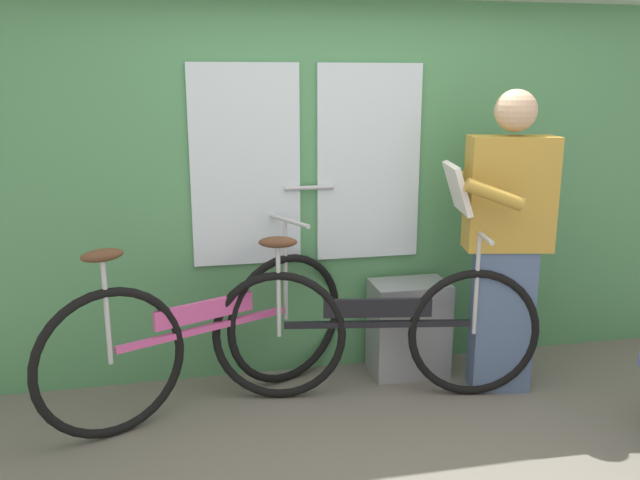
{
  "coord_description": "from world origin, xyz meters",
  "views": [
    {
      "loc": [
        -0.89,
        -2.37,
        1.68
      ],
      "look_at": [
        -0.21,
        0.82,
        0.88
      ],
      "focal_mm": 36.68,
      "sensor_mm": 36.0,
      "label": 1
    }
  ],
  "objects_px": {
    "bicycle_leaning_behind": "(205,336)",
    "passenger_reading_newspaper": "(505,237)",
    "trash_bin_by_wall": "(408,328)",
    "bicycle_near_door": "(376,330)"
  },
  "relations": [
    {
      "from": "bicycle_leaning_behind",
      "to": "passenger_reading_newspaper",
      "type": "relative_size",
      "value": 0.98
    },
    {
      "from": "trash_bin_by_wall",
      "to": "bicycle_leaning_behind",
      "type": "bearing_deg",
      "value": -171.67
    },
    {
      "from": "passenger_reading_newspaper",
      "to": "bicycle_leaning_behind",
      "type": "bearing_deg",
      "value": 7.62
    },
    {
      "from": "bicycle_near_door",
      "to": "bicycle_leaning_behind",
      "type": "height_order",
      "value": "bicycle_leaning_behind"
    },
    {
      "from": "bicycle_near_door",
      "to": "passenger_reading_newspaper",
      "type": "bearing_deg",
      "value": 7.35
    },
    {
      "from": "bicycle_leaning_behind",
      "to": "passenger_reading_newspaper",
      "type": "distance_m",
      "value": 1.67
    },
    {
      "from": "bicycle_near_door",
      "to": "bicycle_leaning_behind",
      "type": "bearing_deg",
      "value": -175.06
    },
    {
      "from": "trash_bin_by_wall",
      "to": "bicycle_near_door",
      "type": "bearing_deg",
      "value": -137.97
    },
    {
      "from": "bicycle_near_door",
      "to": "trash_bin_by_wall",
      "type": "distance_m",
      "value": 0.39
    },
    {
      "from": "passenger_reading_newspaper",
      "to": "bicycle_near_door",
      "type": "bearing_deg",
      "value": 8.97
    }
  ]
}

